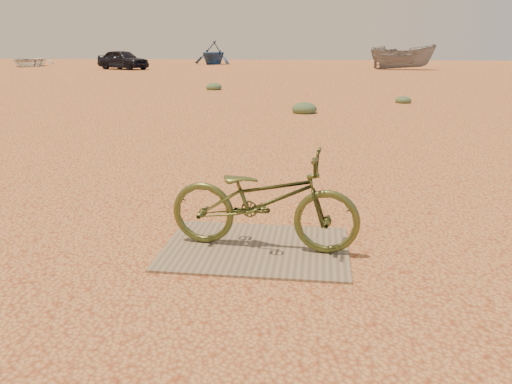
# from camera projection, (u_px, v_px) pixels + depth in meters

# --- Properties ---
(ground) EXTENTS (120.00, 120.00, 0.00)m
(ground) POSITION_uv_depth(u_px,v_px,m) (289.00, 250.00, 4.44)
(ground) COLOR #E09E5C
(ground) RESTS_ON ground
(plywood_board) EXTENTS (1.63, 1.18, 0.02)m
(plywood_board) POSITION_uv_depth(u_px,v_px,m) (256.00, 248.00, 4.45)
(plywood_board) COLOR #867658
(plywood_board) RESTS_ON ground
(bicycle) EXTENTS (1.71, 0.72, 0.88)m
(bicycle) POSITION_uv_depth(u_px,v_px,m) (264.00, 200.00, 4.33)
(bicycle) COLOR #4B5525
(bicycle) RESTS_ON plywood_board
(car) EXTENTS (4.53, 3.33, 1.43)m
(car) POSITION_uv_depth(u_px,v_px,m) (123.00, 60.00, 37.27)
(car) COLOR black
(car) RESTS_ON ground
(boat_near_left) EXTENTS (4.18, 5.28, 0.98)m
(boat_near_left) POSITION_uv_depth(u_px,v_px,m) (28.00, 60.00, 42.82)
(boat_near_left) COLOR silver
(boat_near_left) RESTS_ON ground
(boat_far_left) EXTENTS (4.48, 4.88, 2.17)m
(boat_far_left) POSITION_uv_depth(u_px,v_px,m) (213.00, 52.00, 47.07)
(boat_far_left) COLOR navy
(boat_far_left) RESTS_ON ground
(boat_mid_right) EXTENTS (4.89, 2.54, 1.80)m
(boat_mid_right) POSITION_uv_depth(u_px,v_px,m) (402.00, 57.00, 36.89)
(boat_mid_right) COLOR slate
(boat_mid_right) RESTS_ON ground
(kale_a) EXTENTS (0.67, 0.67, 0.37)m
(kale_a) POSITION_uv_depth(u_px,v_px,m) (304.00, 113.00, 13.41)
(kale_a) COLOR #516E4A
(kale_a) RESTS_ON ground
(kale_b) EXTENTS (0.50, 0.50, 0.28)m
(kale_b) POSITION_uv_depth(u_px,v_px,m) (403.00, 103.00, 15.73)
(kale_b) COLOR #516E4A
(kale_b) RESTS_ON ground
(kale_c) EXTENTS (0.64, 0.64, 0.35)m
(kale_c) POSITION_uv_depth(u_px,v_px,m) (214.00, 90.00, 20.40)
(kale_c) COLOR #516E4A
(kale_c) RESTS_ON ground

